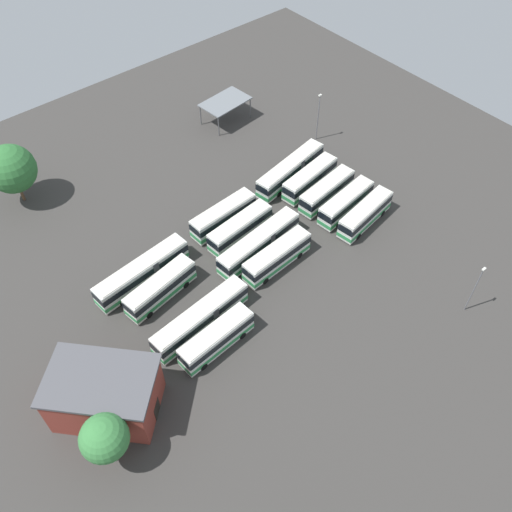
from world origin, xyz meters
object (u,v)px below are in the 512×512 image
(bus_row1_slot0, at_px, (223,216))
(lamp_post_mid_lot, at_px, (318,115))
(bus_row0_slot3, at_px, (346,203))
(bus_row1_slot3, at_px, (277,256))
(bus_row0_slot2, at_px, (327,191))
(bus_row2_slot0, at_px, (142,272))
(bus_row0_slot4, at_px, (365,214))
(bus_row0_slot1, at_px, (310,179))
(tree_northwest, at_px, (11,169))
(bus_row2_slot3, at_px, (201,318))
(maintenance_shelter, at_px, (225,102))
(bus_row1_slot1, at_px, (240,228))
(bus_row2_slot1, at_px, (160,288))
(depot_building, at_px, (105,394))
(lamp_post_near_entrance, at_px, (475,288))
(bus_row1_slot2, at_px, (259,243))
(bus_row2_slot4, at_px, (216,339))
(tree_south_edge, at_px, (104,438))
(bus_row0_slot0, at_px, (291,170))

(bus_row1_slot0, height_order, lamp_post_mid_lot, lamp_post_mid_lot)
(bus_row0_slot3, relative_size, bus_row1_slot3, 0.97)
(bus_row0_slot2, relative_size, bus_row1_slot3, 0.97)
(bus_row0_slot2, distance_m, bus_row2_slot0, 30.22)
(bus_row0_slot4, xyz_separation_m, lamp_post_mid_lot, (-8.80, -19.11, 2.86))
(bus_row0_slot1, bearing_deg, tree_northwest, -36.61)
(bus_row0_slot1, distance_m, bus_row2_slot3, 30.14)
(bus_row1_slot0, bearing_deg, maintenance_shelter, -128.79)
(bus_row1_slot1, bearing_deg, bus_row2_slot1, 6.59)
(bus_row1_slot3, xyz_separation_m, bus_row2_slot0, (15.45, -9.43, 0.00))
(bus_row1_slot3, bearing_deg, depot_building, 7.30)
(bus_row0_slot4, relative_size, tree_northwest, 1.08)
(bus_row2_slot1, bearing_deg, lamp_post_near_entrance, 136.98)
(bus_row0_slot1, relative_size, bus_row1_slot2, 0.76)
(bus_row0_slot2, xyz_separation_m, bus_row2_slot4, (28.68, 10.05, -0.00))
(bus_row2_slot1, bearing_deg, bus_row2_slot4, 94.71)
(bus_row0_slot4, height_order, bus_row1_slot2, same)
(bus_row2_slot0, height_order, bus_row2_slot4, same)
(bus_row2_slot1, bearing_deg, tree_south_edge, 42.93)
(lamp_post_near_entrance, xyz_separation_m, lamp_post_mid_lot, (-10.34, -38.18, 0.21))
(bus_row0_slot4, height_order, bus_row2_slot0, same)
(depot_building, bearing_deg, bus_row1_slot0, -152.26)
(bus_row0_slot2, relative_size, bus_row1_slot1, 0.98)
(bus_row1_slot0, distance_m, maintenance_shelter, 26.04)
(bus_row2_slot3, distance_m, lamp_post_mid_lot, 42.27)
(bus_row1_slot1, bearing_deg, lamp_post_mid_lot, -158.63)
(lamp_post_near_entrance, bearing_deg, bus_row2_slot0, -46.47)
(bus_row1_slot1, height_order, lamp_post_near_entrance, lamp_post_near_entrance)
(lamp_post_mid_lot, relative_size, tree_south_edge, 1.08)
(bus_row2_slot1, bearing_deg, bus_row2_slot0, -85.19)
(bus_row1_slot3, height_order, tree_south_edge, tree_south_edge)
(bus_row2_slot3, distance_m, bus_row2_slot4, 3.62)
(bus_row2_slot3, relative_size, lamp_post_near_entrance, 1.70)
(bus_row2_slot3, bearing_deg, bus_row1_slot2, -160.13)
(bus_row1_slot2, height_order, bus_row2_slot3, same)
(depot_building, height_order, lamp_post_mid_lot, lamp_post_mid_lot)
(bus_row0_slot0, bearing_deg, bus_row2_slot4, 31.72)
(bus_row0_slot2, bearing_deg, tree_south_edge, 17.19)
(bus_row1_slot0, height_order, tree_south_edge, tree_south_edge)
(bus_row1_slot0, xyz_separation_m, tree_south_edge, (30.25, 19.99, 3.63))
(lamp_post_near_entrance, bearing_deg, bus_row1_slot3, -57.20)
(bus_row2_slot1, relative_size, bus_row2_slot3, 0.76)
(bus_row2_slot1, xyz_separation_m, tree_south_edge, (15.87, 14.76, 3.63))
(bus_row0_slot4, relative_size, maintenance_shelter, 1.20)
(bus_row1_slot3, distance_m, bus_row2_slot0, 18.10)
(bus_row0_slot4, distance_m, lamp_post_mid_lot, 21.23)
(bus_row0_slot4, height_order, tree_northwest, tree_northwest)
(bus_row1_slot0, xyz_separation_m, bus_row2_slot0, (14.70, 1.44, 0.00))
(bus_row0_slot4, bearing_deg, bus_row1_slot0, -39.22)
(bus_row1_slot3, relative_size, tree_south_edge, 1.34)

